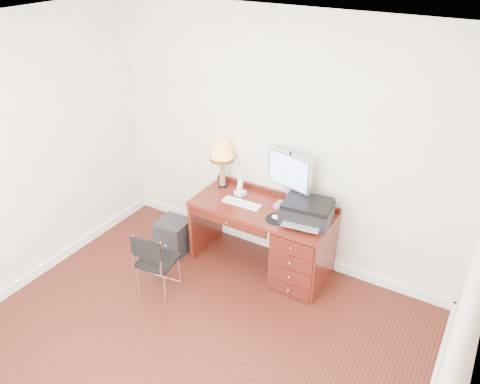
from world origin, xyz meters
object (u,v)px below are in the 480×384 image
Objects in this scene: monitor at (289,174)px; equipment_box at (174,236)px; chair at (153,259)px; printer at (307,211)px; desk at (289,243)px; phone at (240,190)px; leg_lamp at (222,154)px.

monitor is 1.58m from equipment_box.
monitor is at bearing 43.23° from chair.
monitor reaches higher than chair.
equipment_box is (-1.20, -0.45, -0.93)m from monitor.
equipment_box is (-1.49, -0.29, -0.66)m from printer.
desk is 3.79× the size of equipment_box.
monitor is at bearing 17.98° from phone.
desk is at bearing 35.43° from chair.
printer reaches higher than phone.
equipment_box is at bearing -176.61° from printer.
phone is (-0.66, 0.11, 0.40)m from desk.
phone is 1.20m from chair.
chair is at bearing -95.11° from phone.
chair is (-0.07, -1.16, -0.69)m from leg_lamp.
monitor reaches higher than printer.
chair is (-1.18, -1.00, -0.39)m from printer.
monitor is 0.81m from leg_lamp.
phone is at bearing 165.42° from printer.
leg_lamp is 1.13m from equipment_box.
leg_lamp is 1.36m from chair.
chair is at bearing -135.29° from desk.
leg_lamp reaches higher than printer.
chair is at bearing -147.41° from printer.
phone is at bearing 170.82° from desk.
desk is at bearing 8.30° from equipment_box.
phone reaches higher than desk.
leg_lamp is 2.60× the size of phone.
leg_lamp reaches higher than chair.
phone is at bearing -161.57° from monitor.
equipment_box is at bearing -130.45° from leg_lamp.
desk is 0.78m from phone.
chair is at bearing -93.60° from leg_lamp.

